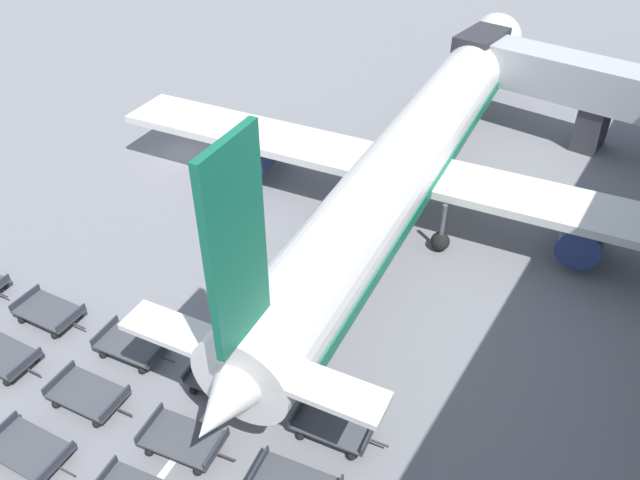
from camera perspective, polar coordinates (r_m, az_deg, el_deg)
name	(u,v)px	position (r m, az deg, el deg)	size (l,w,h in m)	color
ground_plane	(186,155)	(41.76, -12.17, 7.59)	(500.00, 500.00, 0.00)	gray
jet_bridge	(635,104)	(43.63, 26.86, 11.01)	(20.31, 5.60, 5.86)	#B2B5BA
airplane	(414,152)	(34.36, 8.56, 7.94)	(35.39, 41.00, 12.55)	white
baggage_dolly_row_near_col_c	(29,450)	(25.89, -25.06, -17.03)	(3.71, 2.02, 0.92)	#424449
baggage_dolly_row_mid_a_col_b	(2,356)	(29.62, -27.04, -9.41)	(3.71, 1.99, 0.92)	#424449
baggage_dolly_row_mid_a_col_c	(88,395)	(26.76, -20.45, -13.10)	(3.72, 2.05, 0.92)	#424449
baggage_dolly_row_mid_a_col_d	(184,440)	(24.44, -12.37, -17.41)	(3.74, 2.21, 0.92)	#424449
baggage_dolly_row_mid_b_col_b	(49,312)	(30.84, -23.53, -6.05)	(3.71, 2.00, 0.92)	#424449
baggage_dolly_row_mid_b_col_c	(132,345)	(28.05, -16.77, -9.19)	(3.73, 2.10, 0.92)	#424449
baggage_dolly_row_mid_b_col_d	(225,380)	(25.91, -8.72, -12.54)	(3.74, 2.17, 0.92)	#424449
baggage_dolly_row_mid_b_col_e	(334,425)	(24.30, 1.29, -16.55)	(3.73, 2.11, 0.92)	#424449
stand_guidance_stripe	(308,282)	(30.55, -1.08, -3.88)	(3.88, 29.37, 0.01)	white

